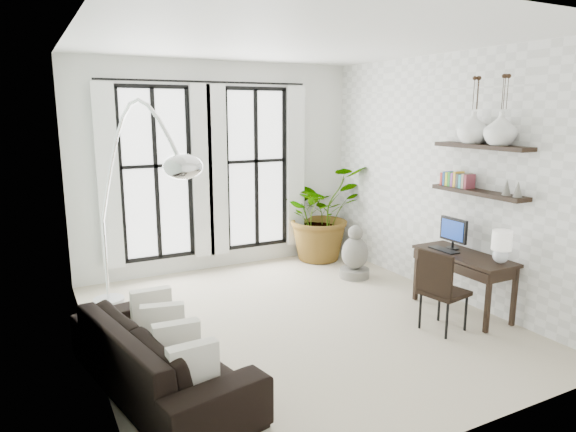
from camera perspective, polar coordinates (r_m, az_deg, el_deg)
floor at (r=6.25m, az=0.90°, el=-11.62°), size 5.00×5.00×0.00m
ceiling at (r=5.79m, az=1.01°, el=18.93°), size 5.00×5.00×0.00m
wall_left at (r=5.14m, az=-21.68°, el=1.11°), size 0.00×5.00×5.00m
wall_right at (r=7.15m, az=17.04°, el=4.17°), size 0.00×5.00×5.00m
wall_back at (r=8.07m, az=-7.61°, el=5.37°), size 4.50×0.00×4.50m
windows at (r=7.94m, az=-8.78°, el=4.95°), size 3.26×0.13×2.65m
wall_shelves at (r=6.58m, az=20.27°, el=4.48°), size 0.25×1.30×0.60m
sofa at (r=4.89m, az=-14.10°, el=-14.70°), size 1.30×2.36×0.65m
throw_pillows at (r=4.83m, az=-13.03°, el=-12.68°), size 0.40×1.52×0.40m
plant at (r=8.58m, az=3.63°, el=0.39°), size 1.68×1.54×1.59m
desk at (r=6.60m, az=19.27°, el=-4.51°), size 0.54×1.27×1.14m
desk_chair at (r=6.03m, az=16.53°, el=-7.49°), size 0.52×0.52×0.94m
arc_lamp at (r=5.57m, az=-16.80°, el=6.47°), size 0.77×2.60×2.58m
buddha at (r=7.75m, az=7.44°, el=-4.40°), size 0.45×0.45×0.80m
vase_a at (r=6.35m, az=22.55°, el=8.96°), size 0.37×0.37×0.38m
vase_b at (r=6.62m, az=19.88°, el=9.23°), size 0.37×0.37×0.38m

